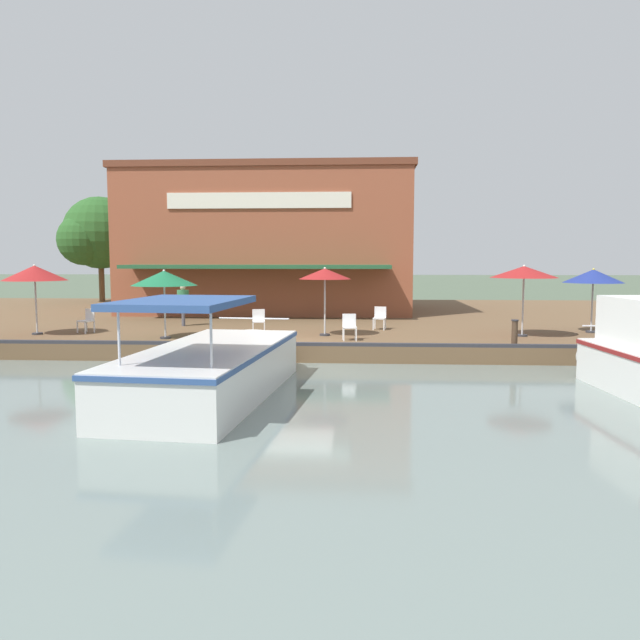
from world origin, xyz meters
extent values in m
plane|color=#4C5B47|center=(0.00, 0.00, 0.00)|extent=(220.00, 220.00, 0.00)
cube|color=brown|center=(-11.00, 0.00, 0.30)|extent=(22.00, 56.00, 0.60)
cube|color=#2D2D33|center=(-0.10, 0.00, 0.65)|extent=(0.20, 50.40, 0.10)
cube|color=brown|center=(-13.78, -2.45, 3.97)|extent=(9.20, 13.74, 6.74)
cube|color=brown|center=(-13.78, -2.45, 7.49)|extent=(9.39, 14.01, 0.30)
cube|color=#235633|center=(-8.28, -2.45, 2.90)|extent=(1.80, 11.68, 0.16)
cube|color=silver|center=(-9.14, -2.45, 5.82)|extent=(0.08, 8.24, 0.70)
cylinder|color=#B7B7B7|center=(-2.64, 0.86, 1.69)|extent=(0.06, 0.06, 2.19)
cylinder|color=#2D2D33|center=(-2.64, 0.86, 0.63)|extent=(0.36, 0.36, 0.06)
cone|color=maroon|center=(-2.64, 0.86, 2.73)|extent=(1.79, 1.79, 0.37)
cone|color=white|center=(-2.64, 0.86, 2.75)|extent=(1.11, 1.11, 0.29)
sphere|color=white|center=(-2.64, 0.86, 2.91)|extent=(0.08, 0.08, 0.08)
cylinder|color=#B7B7B7|center=(-2.85, 7.60, 1.73)|extent=(0.06, 0.06, 2.26)
cylinder|color=#2D2D33|center=(-2.85, 7.60, 0.63)|extent=(0.36, 0.36, 0.06)
cone|color=maroon|center=(-2.85, 7.60, 2.80)|extent=(2.25, 2.25, 0.40)
cone|color=white|center=(-2.85, 7.60, 2.82)|extent=(1.40, 1.40, 0.32)
sphere|color=white|center=(-2.85, 7.60, 3.00)|extent=(0.08, 0.08, 0.08)
cylinder|color=#B7B7B7|center=(-4.10, 10.35, 1.65)|extent=(0.06, 0.06, 2.10)
cylinder|color=#2D2D33|center=(-4.10, 10.35, 0.63)|extent=(0.36, 0.36, 0.06)
cone|color=navy|center=(-4.10, 10.35, 2.63)|extent=(2.08, 2.08, 0.47)
cone|color=yellow|center=(-4.10, 10.35, 2.65)|extent=(1.29, 1.29, 0.38)
sphere|color=yellow|center=(-4.10, 10.35, 2.86)|extent=(0.08, 0.08, 0.08)
cylinder|color=#B7B7B7|center=(-1.50, -4.38, 1.64)|extent=(0.06, 0.06, 2.08)
cylinder|color=#2D2D33|center=(-1.50, -4.38, 0.63)|extent=(0.36, 0.36, 0.06)
cone|color=#19663D|center=(-1.50, -4.38, 2.61)|extent=(2.16, 2.16, 0.49)
cone|color=silver|center=(-1.50, -4.38, 2.63)|extent=(1.34, 1.34, 0.39)
sphere|color=silver|center=(-1.50, -4.38, 2.85)|extent=(0.08, 0.08, 0.08)
cylinder|color=#B7B7B7|center=(-2.34, -9.21, 1.71)|extent=(0.06, 0.06, 2.23)
cylinder|color=#2D2D33|center=(-2.34, -9.21, 0.63)|extent=(0.36, 0.36, 0.06)
cone|color=maroon|center=(-2.34, -9.21, 2.75)|extent=(2.18, 2.18, 0.52)
cone|color=white|center=(-2.34, -9.21, 2.77)|extent=(1.35, 1.35, 0.42)
sphere|color=white|center=(-2.34, -9.21, 3.01)|extent=(0.08, 0.08, 0.08)
cube|color=white|center=(-2.94, -1.29, 0.81)|extent=(0.05, 0.05, 0.42)
cube|color=white|center=(-2.87, -1.68, 0.81)|extent=(0.05, 0.05, 0.42)
cube|color=white|center=(-3.33, -1.35, 0.81)|extent=(0.05, 0.05, 0.42)
cube|color=white|center=(-3.27, -1.75, 0.81)|extent=(0.05, 0.05, 0.42)
cube|color=white|center=(-3.10, -1.52, 1.03)|extent=(0.51, 0.51, 0.05)
cube|color=white|center=(-3.30, -1.55, 1.25)|extent=(0.11, 0.44, 0.40)
cube|color=white|center=(-2.66, -7.63, 0.81)|extent=(0.05, 0.05, 0.42)
cube|color=white|center=(-2.83, -7.99, 0.81)|extent=(0.05, 0.05, 0.42)
cube|color=white|center=(-3.02, -7.46, 0.81)|extent=(0.05, 0.05, 0.42)
cube|color=white|center=(-3.19, -7.82, 0.81)|extent=(0.05, 0.05, 0.42)
cube|color=white|center=(-2.92, -7.72, 1.03)|extent=(0.59, 0.59, 0.05)
cube|color=white|center=(-3.10, -7.64, 1.25)|extent=(0.23, 0.41, 0.40)
cube|color=white|center=(-4.35, 2.96, 0.81)|extent=(0.05, 0.05, 0.42)
cube|color=white|center=(-4.43, 2.57, 0.81)|extent=(0.05, 0.05, 0.42)
cube|color=white|center=(-4.75, 3.03, 0.81)|extent=(0.05, 0.05, 0.42)
cube|color=white|center=(-4.82, 2.64, 0.81)|extent=(0.05, 0.05, 0.42)
cube|color=white|center=(-4.59, 2.80, 1.03)|extent=(0.51, 0.51, 0.05)
cube|color=white|center=(-4.78, 2.84, 1.25)|extent=(0.12, 0.44, 0.40)
cube|color=white|center=(-1.24, 1.94, 0.81)|extent=(0.04, 0.04, 0.42)
cube|color=white|center=(-1.21, 1.55, 0.81)|extent=(0.04, 0.04, 0.42)
cube|color=white|center=(-1.64, 1.91, 0.81)|extent=(0.04, 0.04, 0.42)
cube|color=white|center=(-1.61, 1.51, 0.81)|extent=(0.04, 0.04, 0.42)
cube|color=white|center=(-1.43, 1.73, 1.03)|extent=(0.48, 0.48, 0.05)
cube|color=white|center=(-1.62, 1.71, 1.25)|extent=(0.08, 0.44, 0.40)
cylinder|color=#4C4C56|center=(-5.40, -4.87, 1.00)|extent=(0.13, 0.13, 0.79)
cylinder|color=#4C4C56|center=(-5.55, -4.93, 1.00)|extent=(0.13, 0.13, 0.79)
cylinder|color=#337547|center=(-5.47, -4.90, 1.70)|extent=(0.46, 0.46, 0.63)
sphere|color=#DBB28E|center=(-5.47, -4.90, 2.12)|extent=(0.21, 0.21, 0.21)
ellipsoid|color=white|center=(1.90, 8.88, 0.62)|extent=(2.20, 2.22, 1.07)
cylinder|color=silver|center=(1.66, 8.86, 1.45)|extent=(0.17, 1.74, 0.04)
cube|color=silver|center=(4.78, -1.35, 0.65)|extent=(7.26, 3.23, 1.15)
ellipsoid|color=silver|center=(1.27, -1.02, 0.65)|extent=(2.71, 2.68, 1.15)
cube|color=#2D4C84|center=(4.78, -1.35, 1.15)|extent=(7.35, 3.28, 0.10)
cube|color=#2D4C84|center=(6.43, -1.51, 2.36)|extent=(3.33, 2.48, 0.14)
cylinder|color=silver|center=(7.46, -0.69, 1.79)|extent=(0.05, 0.05, 1.13)
cylinder|color=silver|center=(7.29, -2.49, 1.79)|extent=(0.05, 0.05, 1.13)
cylinder|color=silver|center=(0.98, -1.00, 1.53)|extent=(0.23, 2.06, 0.04)
cylinder|color=#473323|center=(-0.35, 6.73, 0.99)|extent=(0.18, 0.18, 0.77)
cylinder|color=#2D2D33|center=(-0.35, 6.73, 1.39)|extent=(0.22, 0.22, 0.04)
cylinder|color=brown|center=(-16.80, -1.19, 1.95)|extent=(0.37, 0.37, 2.70)
sphere|color=#2D6028|center=(-16.80, -1.19, 5.20)|extent=(5.06, 5.06, 5.06)
sphere|color=#2D6028|center=(-15.79, -1.95, 4.69)|extent=(3.54, 3.54, 3.54)
cylinder|color=brown|center=(-19.06, -13.88, 1.89)|extent=(0.34, 0.34, 2.58)
sphere|color=#285623|center=(-19.06, -13.88, 4.83)|extent=(4.42, 4.42, 4.42)
sphere|color=#285623|center=(-18.18, -14.54, 4.39)|extent=(3.09, 3.09, 3.09)
camera|label=1|loc=(18.67, 2.00, 3.23)|focal=35.00mm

